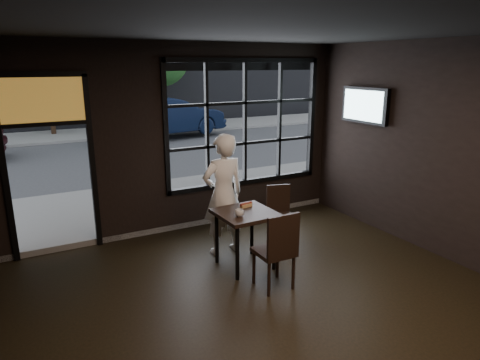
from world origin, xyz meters
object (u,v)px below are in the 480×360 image
cafe_table (245,239)px  man (223,195)px  chair_near (274,249)px  navy_car (168,117)px

cafe_table → man: size_ratio=0.45×
man → chair_near: bearing=92.2°
chair_near → navy_car: size_ratio=0.23×
navy_car → cafe_table: bearing=155.4°
chair_near → man: 1.34m
chair_near → man: (-0.10, 1.27, 0.40)m
chair_near → navy_car: 12.05m
chair_near → navy_car: navy_car is taller
cafe_table → navy_car: bearing=74.5°
navy_car → man: bearing=154.4°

